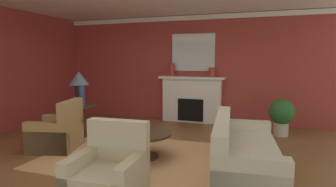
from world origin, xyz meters
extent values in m
plane|color=brown|center=(0.00, 0.00, 0.00)|extent=(9.41, 9.41, 0.00)
cube|color=#9E3833|center=(0.00, 3.15, 1.45)|extent=(7.84, 0.12, 2.89)
cube|color=white|center=(0.00, 3.07, 2.81)|extent=(7.84, 0.08, 0.12)
cube|color=tan|center=(0.06, -0.06, 0.01)|extent=(3.41, 2.33, 0.01)
cube|color=white|center=(0.19, 2.94, 0.59)|extent=(1.60, 0.25, 1.19)
cube|color=black|center=(0.19, 2.92, 0.35)|extent=(0.70, 0.26, 0.60)
cube|color=white|center=(0.19, 2.91, 1.22)|extent=(1.80, 0.35, 0.06)
cube|color=silver|center=(0.19, 3.06, 1.90)|extent=(1.19, 0.04, 1.00)
cube|color=beige|center=(1.81, -0.26, 0.23)|extent=(1.11, 2.18, 0.45)
cube|color=beige|center=(1.46, -0.29, 0.65)|extent=(0.41, 2.11, 0.40)
cube|color=beige|center=(1.91, -1.20, 0.31)|extent=(0.92, 0.29, 0.62)
cube|color=beige|center=(1.72, 0.69, 0.31)|extent=(0.92, 0.29, 0.62)
cube|color=#9E7A4C|center=(-1.70, -0.19, 0.22)|extent=(0.97, 0.97, 0.44)
cube|color=#9E7A4C|center=(-1.39, -0.11, 0.70)|extent=(0.35, 0.81, 0.51)
cube|color=#9E7A4C|center=(-1.78, 0.13, 0.30)|extent=(0.81, 0.33, 0.60)
cube|color=#9E7A4C|center=(-1.62, -0.51, 0.30)|extent=(0.81, 0.33, 0.60)
cube|color=#C1B293|center=(0.30, -1.65, 0.22)|extent=(0.84, 0.84, 0.44)
cube|color=#C1B293|center=(0.28, -1.33, 0.70)|extent=(0.81, 0.21, 0.51)
cube|color=#C1B293|center=(-0.03, -1.66, 0.30)|extent=(0.19, 0.81, 0.60)
cube|color=#C1B293|center=(0.63, -1.63, 0.30)|extent=(0.19, 0.81, 0.60)
cylinder|color=#3D2D1E|center=(0.06, -0.06, 0.43)|extent=(1.00, 1.00, 0.04)
cylinder|color=#3D2D1E|center=(0.06, -0.06, 0.21)|extent=(0.12, 0.12, 0.41)
cylinder|color=#3D2D1E|center=(0.06, -0.06, 0.01)|extent=(0.56, 0.56, 0.03)
cube|color=#3D2D1E|center=(-1.84, 0.78, 0.68)|extent=(0.56, 0.56, 0.04)
cube|color=#3D2D1E|center=(-1.84, 0.78, 0.33)|extent=(0.10, 0.10, 0.66)
cube|color=#3D2D1E|center=(-1.84, 0.78, 0.02)|extent=(0.45, 0.45, 0.04)
cylinder|color=black|center=(-1.84, 0.78, 0.92)|extent=(0.18, 0.18, 0.45)
cone|color=#4C566B|center=(-1.84, 0.78, 1.30)|extent=(0.44, 0.44, 0.30)
cylinder|color=#9E3328|center=(0.74, 2.89, 1.37)|extent=(0.18, 0.18, 0.25)
cylinder|color=navy|center=(-1.69, 0.66, 0.92)|extent=(0.12, 0.12, 0.44)
cylinder|color=#9E3328|center=(-0.36, 2.89, 1.42)|extent=(0.15, 0.15, 0.35)
cube|color=navy|center=(0.00, -0.04, 0.48)|extent=(0.24, 0.21, 0.06)
cube|color=tan|center=(0.03, 0.07, 0.54)|extent=(0.24, 0.25, 0.06)
cylinder|color=#BCB29E|center=(2.43, 2.22, 0.15)|extent=(0.32, 0.32, 0.30)
sphere|color=#28602D|center=(2.43, 2.22, 0.55)|extent=(0.56, 0.56, 0.56)
camera|label=1|loc=(2.00, -4.40, 1.72)|focal=29.86mm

